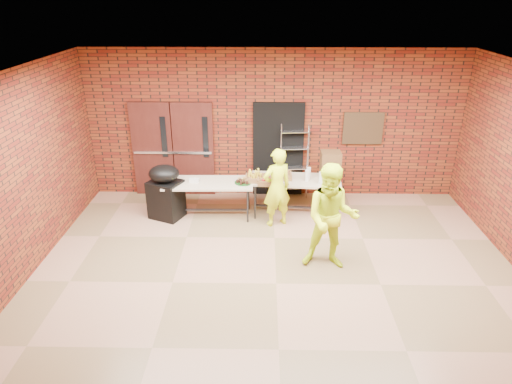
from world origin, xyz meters
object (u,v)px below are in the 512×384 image
at_px(coffee_dispenser, 330,164).
at_px(volunteer_woman, 277,188).
at_px(table_right, 295,182).
at_px(volunteer_man, 331,218).
at_px(wire_rack, 294,162).
at_px(table_left, 208,185).
at_px(covered_grill, 166,192).

height_order(coffee_dispenser, volunteer_woman, volunteer_woman).
xyz_separation_m(table_right, volunteer_man, (0.46, -1.99, 0.22)).
distance_m(wire_rack, volunteer_woman, 1.38).
distance_m(table_right, volunteer_woman, 0.66).
bearing_deg(table_left, coffee_dispenser, 6.61).
xyz_separation_m(table_left, covered_grill, (-0.85, -0.09, -0.11)).
bearing_deg(covered_grill, table_right, 29.63).
xyz_separation_m(volunteer_woman, volunteer_man, (0.84, -1.46, 0.12)).
distance_m(covered_grill, volunteer_man, 3.54).
relative_size(coffee_dispenser, volunteer_man, 0.29).
xyz_separation_m(table_left, coffee_dispenser, (2.47, 0.34, 0.34)).
bearing_deg(volunteer_man, coffee_dispenser, 89.43).
bearing_deg(wire_rack, coffee_dispenser, -46.72).
relative_size(coffee_dispenser, covered_grill, 0.47).
bearing_deg(volunteer_man, table_left, 146.63).
bearing_deg(coffee_dispenser, table_left, -172.23).
height_order(table_left, volunteer_woman, volunteer_woman).
distance_m(table_left, table_right, 1.76).
bearing_deg(coffee_dispenser, table_right, -166.18).
distance_m(table_left, covered_grill, 0.87).
height_order(covered_grill, volunteer_man, volunteer_man).
distance_m(covered_grill, volunteer_woman, 2.25).
distance_m(wire_rack, volunteer_man, 2.81).
distance_m(table_right, coffee_dispenser, 0.81).
bearing_deg(table_right, volunteer_woman, -121.37).
distance_m(coffee_dispenser, covered_grill, 3.38).
xyz_separation_m(covered_grill, volunteer_woman, (2.22, -0.28, 0.23)).
relative_size(wire_rack, covered_grill, 1.47).
bearing_deg(volunteer_man, wire_rack, 105.21).
distance_m(wire_rack, table_left, 2.01).
relative_size(covered_grill, volunteer_man, 0.62).
height_order(table_right, covered_grill, covered_grill).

